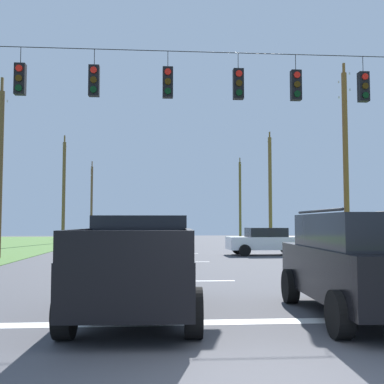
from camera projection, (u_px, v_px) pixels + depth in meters
name	position (u px, v px, depth m)	size (l,w,h in m)	color
stop_bar_stripe	(222.00, 322.00, 8.49)	(14.62, 0.45, 0.01)	white
lane_dash_0	(195.00, 281.00, 14.46)	(0.15, 2.50, 0.01)	white
lane_dash_1	(182.00, 262.00, 21.50)	(0.15, 2.50, 0.01)	white
lane_dash_2	(177.00, 254.00, 27.27)	(0.15, 2.50, 0.01)	white
lane_dash_3	(172.00, 245.00, 37.16)	(0.15, 2.50, 0.01)	white
overhead_signal_span	(200.00, 138.00, 14.36)	(17.13, 0.31, 7.56)	brown
pickup_truck	(140.00, 265.00, 9.25)	(2.47, 5.48, 1.95)	black
suv_black	(361.00, 262.00, 8.96)	(2.40, 4.89, 2.05)	black
distant_car_crossing_white	(266.00, 241.00, 26.10)	(4.36, 2.14, 1.52)	silver
utility_pole_mid_right	(346.00, 158.00, 25.93)	(0.30, 1.62, 10.77)	brown
utility_pole_far_right	(270.00, 188.00, 43.59)	(0.32, 1.57, 10.34)	brown
utility_pole_near_left	(240.00, 198.00, 60.12)	(0.32, 1.65, 10.19)	brown
utility_pole_far_left	(0.00, 171.00, 23.88)	(0.29, 1.88, 9.32)	brown
utility_pole_distant_right	(64.00, 191.00, 41.55)	(0.29, 1.71, 9.61)	brown
utility_pole_distant_left	(92.00, 199.00, 59.42)	(0.29, 1.81, 9.64)	brown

